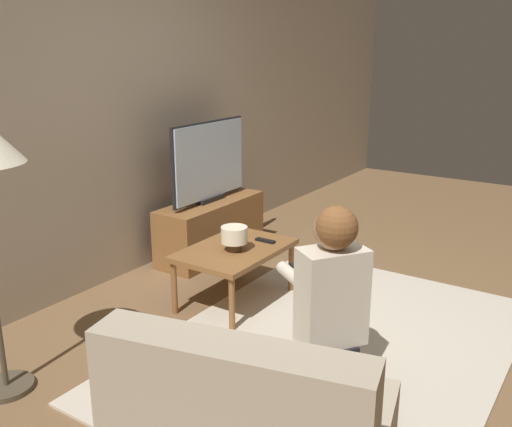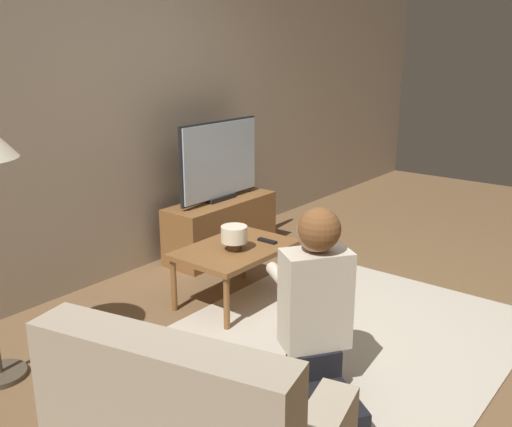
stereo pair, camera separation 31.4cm
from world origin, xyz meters
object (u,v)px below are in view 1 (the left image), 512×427
(tv, at_px, (209,161))
(coffee_table, at_px, (235,254))
(person_kneeling, at_px, (334,300))
(table_lamp, at_px, (234,236))

(tv, height_order, coffee_table, tv)
(tv, distance_m, person_kneeling, 2.18)
(tv, height_order, table_lamp, tv)
(person_kneeling, xyz_separation_m, table_lamp, (0.53, 1.00, 0.00))
(tv, relative_size, table_lamp, 5.02)
(coffee_table, bearing_deg, person_kneeling, -119.31)
(coffee_table, distance_m, person_kneeling, 1.20)
(coffee_table, xyz_separation_m, table_lamp, (-0.05, -0.03, 0.15))
(table_lamp, bearing_deg, coffee_table, 33.73)
(tv, bearing_deg, table_lamp, -132.99)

